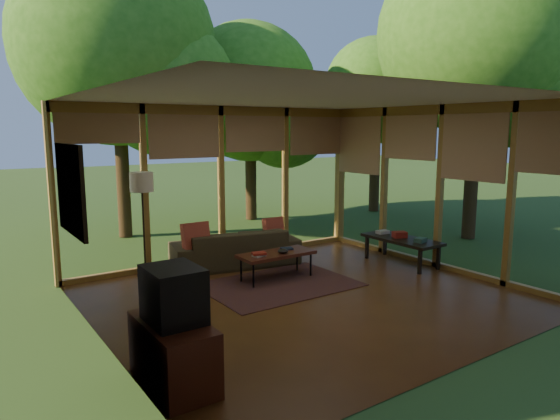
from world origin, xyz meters
TOP-DOWN VIEW (x-y plane):
  - floor at (0.00, 0.00)m, footprint 5.50×5.50m
  - ceiling at (0.00, 0.00)m, footprint 5.50×5.50m
  - wall_left at (-2.75, 0.00)m, footprint 0.04×5.00m
  - wall_front at (0.00, -2.50)m, footprint 5.50×0.04m
  - window_wall_back at (0.00, 2.50)m, footprint 5.50×0.12m
  - window_wall_right at (2.75, 0.00)m, footprint 0.12×5.00m
  - exterior_lawn at (8.00, 8.00)m, footprint 40.00×40.00m
  - tree_nw at (-0.82, 5.47)m, footprint 4.12×4.12m
  - tree_ne at (2.54, 5.78)m, footprint 3.46×3.46m
  - tree_se at (5.11, 1.09)m, footprint 4.01×4.01m
  - tree_far at (5.99, 4.84)m, footprint 2.70×2.70m
  - rug at (-0.02, 0.68)m, footprint 2.20×1.56m
  - sofa at (-0.02, 2.00)m, footprint 2.26×1.26m
  - pillow_left at (-0.77, 1.95)m, footprint 0.44×0.24m
  - pillow_right at (0.73, 1.95)m, footprint 0.37×0.20m
  - ct_book_lower at (-0.24, 0.89)m, footprint 0.20×0.16m
  - ct_book_upper at (-0.24, 0.89)m, footprint 0.23×0.20m
  - ct_book_side at (0.36, 1.02)m, footprint 0.21×0.18m
  - ct_bowl at (0.16, 0.84)m, footprint 0.16×0.16m
  - media_cabinet at (-2.47, -1.21)m, footprint 0.50×1.00m
  - television at (-2.45, -1.21)m, footprint 0.45×0.55m
  - console_book_a at (2.40, 0.07)m, footprint 0.23×0.19m
  - console_book_b at (2.40, 0.52)m, footprint 0.27×0.24m
  - console_book_c at (2.40, 0.92)m, footprint 0.22×0.16m
  - floor_lamp at (-1.50, 2.27)m, footprint 0.36×0.36m
  - coffee_table at (0.11, 0.94)m, footprint 1.20×0.50m
  - side_console at (2.40, 0.47)m, footprint 0.60×1.40m
  - wall_painting at (-2.71, 1.40)m, footprint 0.06×1.35m

SIDE VIEW (x-z plane):
  - exterior_lawn at x=8.00m, z-range -0.01..-0.01m
  - floor at x=0.00m, z-range 0.00..0.00m
  - rug at x=-0.02m, z-range 0.00..0.01m
  - media_cabinet at x=-2.47m, z-range 0.00..0.60m
  - sofa at x=-0.02m, z-range 0.00..0.62m
  - coffee_table at x=0.11m, z-range 0.18..0.60m
  - side_console at x=2.40m, z-range 0.18..0.64m
  - ct_book_lower at x=-0.24m, z-range 0.42..0.45m
  - ct_book_side at x=0.36m, z-range 0.42..0.45m
  - ct_bowl at x=0.16m, z-range 0.42..0.50m
  - ct_book_upper at x=-0.24m, z-range 0.45..0.49m
  - console_book_c at x=2.40m, z-range 0.46..0.51m
  - console_book_a at x=2.40m, z-range 0.45..0.53m
  - console_book_b at x=2.40m, z-range 0.45..0.56m
  - pillow_right at x=0.73m, z-range 0.37..0.76m
  - pillow_left at x=-0.77m, z-range 0.37..0.83m
  - television at x=-2.45m, z-range 0.60..1.10m
  - wall_left at x=-2.75m, z-range 0.00..2.70m
  - wall_front at x=0.00m, z-range 0.00..2.70m
  - window_wall_back at x=0.00m, z-range 0.00..2.70m
  - window_wall_right at x=2.75m, z-range 0.00..2.70m
  - floor_lamp at x=-1.50m, z-range 0.58..2.23m
  - wall_painting at x=-2.71m, z-range 0.98..2.12m
  - ceiling at x=0.00m, z-range 2.70..2.70m
  - tree_ne at x=2.54m, z-range 0.74..5.69m
  - tree_far at x=5.99m, z-range 1.02..5.82m
  - tree_nw at x=-0.82m, z-range 0.97..7.04m
  - tree_se at x=5.11m, z-range 1.09..7.30m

